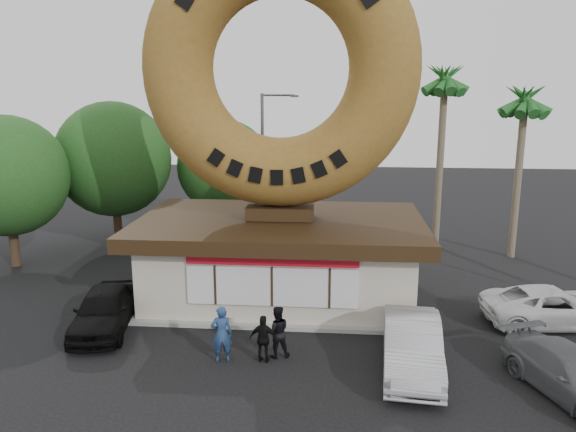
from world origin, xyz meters
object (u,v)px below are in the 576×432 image
at_px(car_white, 553,307).
at_px(giant_donut, 280,69).
at_px(person_left, 222,334).
at_px(person_center, 277,332).
at_px(car_silver, 412,345).
at_px(car_grey, 572,374).
at_px(person_right, 264,339).
at_px(car_black, 104,309).
at_px(donut_shop, 281,255).
at_px(street_lamp, 265,157).

bearing_deg(car_white, giant_donut, 73.96).
xyz_separation_m(person_left, person_center, (1.67, 0.44, -0.06)).
relative_size(car_silver, car_grey, 1.07).
height_order(person_right, car_silver, car_silver).
relative_size(person_center, car_black, 0.38).
xyz_separation_m(person_left, car_silver, (5.80, -0.02, -0.12)).
bearing_deg(car_grey, person_left, 151.98).
height_order(donut_shop, car_silver, donut_shop).
bearing_deg(person_right, person_center, -130.43).
relative_size(person_right, car_white, 0.31).
distance_m(person_left, car_grey, 10.05).
bearing_deg(giant_donut, car_white, -10.68).
bearing_deg(car_black, donut_shop, 23.01).
distance_m(giant_donut, car_grey, 13.83).
distance_m(person_center, car_silver, 4.15).
xyz_separation_m(person_center, car_silver, (4.13, -0.46, -0.06)).
relative_size(street_lamp, car_silver, 1.69).
relative_size(person_left, person_center, 1.08).
distance_m(person_left, person_right, 1.31).
bearing_deg(donut_shop, car_white, -10.59).
relative_size(giant_donut, street_lamp, 1.30).
height_order(street_lamp, car_white, street_lamp).
bearing_deg(person_right, giant_donut, -85.89).
bearing_deg(person_left, person_right, 168.57).
relative_size(giant_donut, person_center, 6.17).
distance_m(street_lamp, person_right, 16.10).
distance_m(giant_donut, street_lamp, 11.13).
bearing_deg(car_grey, donut_shop, 120.76).
bearing_deg(street_lamp, car_black, -106.21).
xyz_separation_m(giant_donut, person_right, (0.02, -5.55, -8.23)).
relative_size(street_lamp, person_center, 4.75).
distance_m(giant_donut, person_left, 9.93).
bearing_deg(street_lamp, giant_donut, -79.49).
xyz_separation_m(person_center, car_white, (9.58, 3.30, -0.16)).
distance_m(street_lamp, car_grey, 20.19).
bearing_deg(car_black, car_silver, -19.85).
relative_size(person_center, car_white, 0.34).
xyz_separation_m(donut_shop, car_black, (-5.83, -3.67, -1.01)).
bearing_deg(giant_donut, person_left, -102.84).
bearing_deg(giant_donut, donut_shop, -90.00).
bearing_deg(person_center, street_lamp, -95.39).
distance_m(car_black, car_grey, 14.86).
xyz_separation_m(street_lamp, car_black, (-3.98, -13.68, -3.73)).
xyz_separation_m(person_right, car_black, (-5.85, 1.87, -0.00)).
xyz_separation_m(person_center, car_black, (-6.22, 1.49, -0.09)).
bearing_deg(car_black, car_white, -2.65).
height_order(street_lamp, car_silver, street_lamp).
distance_m(person_left, car_silver, 5.80).
distance_m(person_left, person_center, 1.73).
height_order(person_center, car_black, person_center).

